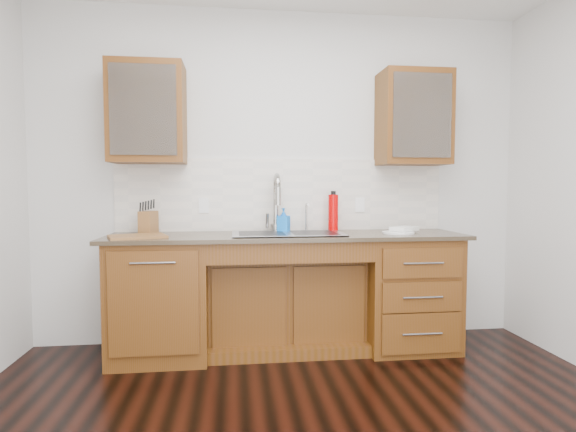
{
  "coord_description": "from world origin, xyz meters",
  "views": [
    {
      "loc": [
        -0.4,
        -1.96,
        1.26
      ],
      "look_at": [
        0.0,
        1.4,
        1.05
      ],
      "focal_mm": 28.0,
      "sensor_mm": 36.0,
      "label": 1
    }
  ],
  "objects": [
    {
      "name": "outlet_right",
      "position": [
        0.65,
        1.73,
        1.12
      ],
      "size": [
        0.08,
        0.01,
        0.12
      ],
      "primitive_type": "cube",
      "color": "white",
      "rests_on": "backsplash"
    },
    {
      "name": "cup_right_b",
      "position": [
        1.17,
        1.58,
        1.77
      ],
      "size": [
        0.12,
        0.12,
        0.09
      ],
      "primitive_type": "imported",
      "rotation": [
        0.0,
        0.0,
        -0.31
      ],
      "color": "silver",
      "rests_on": "upper_cabinet_right"
    },
    {
      "name": "knife_block",
      "position": [
        -1.06,
        1.56,
        1.0
      ],
      "size": [
        0.13,
        0.18,
        0.18
      ],
      "primitive_type": "cube",
      "rotation": [
        0.0,
        0.0,
        -0.27
      ],
      "color": "#A57C35",
      "rests_on": "countertop"
    },
    {
      "name": "cup_left_b",
      "position": [
        -0.89,
        1.58,
        1.77
      ],
      "size": [
        0.1,
        0.1,
        0.09
      ],
      "primitive_type": "imported",
      "rotation": [
        0.0,
        0.0,
        0.02
      ],
      "color": "white",
      "rests_on": "upper_cabinet_left"
    },
    {
      "name": "upper_cabinet_left",
      "position": [
        -1.05,
        1.58,
        1.83
      ],
      "size": [
        0.55,
        0.34,
        0.75
      ],
      "primitive_type": "cube",
      "color": "#593014",
      "rests_on": "wall_back"
    },
    {
      "name": "dish_towel",
      "position": [
        0.93,
        1.43,
        0.94
      ],
      "size": [
        0.24,
        0.23,
        0.03
      ],
      "primitive_type": "cube",
      "rotation": [
        0.0,
        0.0,
        0.56
      ],
      "color": "silver",
      "rests_on": "plate"
    },
    {
      "name": "upper_cabinet_right",
      "position": [
        1.05,
        1.58,
        1.83
      ],
      "size": [
        0.55,
        0.34,
        0.75
      ],
      "primitive_type": "cube",
      "color": "#593014",
      "rests_on": "wall_back"
    },
    {
      "name": "cup_right_a",
      "position": [
        0.92,
        1.58,
        1.77
      ],
      "size": [
        0.16,
        0.16,
        0.1
      ],
      "primitive_type": "imported",
      "rotation": [
        0.0,
        0.0,
        -0.4
      ],
      "color": "white",
      "rests_on": "upper_cabinet_right"
    },
    {
      "name": "base_cabinet_left",
      "position": [
        -0.95,
        1.44,
        0.44
      ],
      "size": [
        0.7,
        0.62,
        0.88
      ],
      "primitive_type": "cube",
      "color": "#593014",
      "rests_on": "ground"
    },
    {
      "name": "backsplash",
      "position": [
        0.0,
        1.74,
        1.21
      ],
      "size": [
        2.7,
        0.02,
        0.59
      ],
      "primitive_type": "cube",
      "color": "beige",
      "rests_on": "wall_back"
    },
    {
      "name": "plate",
      "position": [
        0.86,
        1.37,
        0.92
      ],
      "size": [
        0.32,
        0.32,
        0.01
      ],
      "primitive_type": "cylinder",
      "rotation": [
        0.0,
        0.0,
        -0.41
      ],
      "color": "white",
      "rests_on": "countertop"
    },
    {
      "name": "water_bottle",
      "position": [
        0.4,
        1.61,
        1.06
      ],
      "size": [
        0.09,
        0.09,
        0.3
      ],
      "primitive_type": "cylinder",
      "rotation": [
        0.0,
        0.0,
        -0.11
      ],
      "color": "#C10001",
      "rests_on": "countertop"
    },
    {
      "name": "faucet",
      "position": [
        -0.07,
        1.64,
        1.11
      ],
      "size": [
        0.04,
        0.04,
        0.4
      ],
      "primitive_type": "cylinder",
      "color": "#999993",
      "rests_on": "countertop"
    },
    {
      "name": "sink",
      "position": [
        0.0,
        1.41,
        0.83
      ],
      "size": [
        0.84,
        0.46,
        0.19
      ],
      "primitive_type": "cube",
      "color": "#9E9EA5",
      "rests_on": "countertop"
    },
    {
      "name": "cup_left_a",
      "position": [
        -1.1,
        1.58,
        1.78
      ],
      "size": [
        0.13,
        0.13,
        0.1
      ],
      "primitive_type": "imported",
      "rotation": [
        0.0,
        0.0,
        0.05
      ],
      "color": "white",
      "rests_on": "upper_cabinet_left"
    },
    {
      "name": "countertop",
      "position": [
        0.0,
        1.43,
        0.9
      ],
      "size": [
        2.7,
        0.65,
        0.03
      ],
      "primitive_type": "cube",
      "color": "#84705B",
      "rests_on": "base_cabinet_left"
    },
    {
      "name": "cutting_board",
      "position": [
        -1.09,
        1.31,
        0.92
      ],
      "size": [
        0.45,
        0.38,
        0.02
      ],
      "primitive_type": "cube",
      "rotation": [
        0.0,
        0.0,
        0.35
      ],
      "color": "olive",
      "rests_on": "countertop"
    },
    {
      "name": "soap_bottle",
      "position": [
        -0.01,
        1.58,
        1.01
      ],
      "size": [
        0.12,
        0.12,
        0.19
      ],
      "primitive_type": "imported",
      "rotation": [
        0.0,
        0.0,
        -0.43
      ],
      "color": "#1177ED",
      "rests_on": "countertop"
    },
    {
      "name": "base_cabinet_right",
      "position": [
        0.95,
        1.44,
        0.44
      ],
      "size": [
        0.7,
        0.62,
        0.88
      ],
      "primitive_type": "cube",
      "color": "#593014",
      "rests_on": "ground"
    },
    {
      "name": "base_cabinet_center",
      "position": [
        0.0,
        1.53,
        0.35
      ],
      "size": [
        1.2,
        0.44,
        0.7
      ],
      "primitive_type": "cube",
      "color": "#593014",
      "rests_on": "ground"
    },
    {
      "name": "wall_back",
      "position": [
        0.0,
        1.8,
        1.35
      ],
      "size": [
        4.0,
        0.1,
        2.7
      ],
      "primitive_type": "cube",
      "color": "silver",
      "rests_on": "ground"
    },
    {
      "name": "filter_tap",
      "position": [
        0.18,
        1.65,
        1.03
      ],
      "size": [
        0.02,
        0.02,
        0.24
      ],
      "primitive_type": "cylinder",
      "color": "#999993",
      "rests_on": "countertop"
    },
    {
      "name": "outlet_left",
      "position": [
        -0.65,
        1.73,
        1.12
      ],
      "size": [
        0.08,
        0.01,
        0.12
      ],
      "primitive_type": "cube",
      "color": "white",
      "rests_on": "backsplash"
    }
  ]
}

